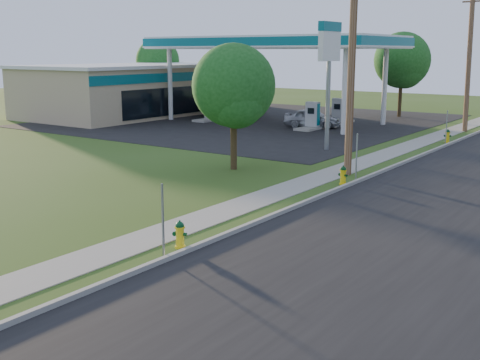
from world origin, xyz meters
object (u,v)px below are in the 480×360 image
(fuel_pump_sw, at_px, (240,108))
(fuel_pump_ne, at_px, (312,119))
(hydrant_near, at_px, (180,234))
(hydrant_mid, at_px, (343,175))
(fuel_pump_nw, at_px, (211,112))
(fuel_pump_se, at_px, (338,114))
(tree_verge, at_px, (234,89))
(car_red, at_px, (233,108))
(utility_pole_far, at_px, (469,59))
(tree_lot, at_px, (403,62))
(tree_back, at_px, (158,62))
(car_silver, at_px, (312,118))
(utility_pole_mid, at_px, (352,60))
(price_pylon, at_px, (329,49))
(hydrant_far, at_px, (447,136))

(fuel_pump_sw, bearing_deg, fuel_pump_ne, -23.96)
(hydrant_near, bearing_deg, fuel_pump_ne, 110.98)
(hydrant_near, relative_size, hydrant_mid, 0.99)
(fuel_pump_nw, height_order, fuel_pump_se, same)
(fuel_pump_ne, height_order, hydrant_mid, fuel_pump_ne)
(tree_verge, height_order, hydrant_near, tree_verge)
(fuel_pump_ne, height_order, fuel_pump_se, same)
(fuel_pump_nw, height_order, hydrant_near, fuel_pump_nw)
(fuel_pump_ne, distance_m, fuel_pump_sw, 9.85)
(hydrant_near, xyz_separation_m, car_red, (-18.66, 27.96, 0.40))
(fuel_pump_ne, bearing_deg, hydrant_near, -69.02)
(fuel_pump_se, bearing_deg, utility_pole_far, 6.41)
(utility_pole_far, distance_m, hydrant_near, 30.27)
(utility_pole_far, bearing_deg, tree_lot, 137.69)
(hydrant_near, distance_m, car_red, 33.61)
(fuel_pump_nw, relative_size, fuel_pump_ne, 1.00)
(tree_back, bearing_deg, tree_lot, 7.14)
(car_red, bearing_deg, car_silver, -79.87)
(car_red, distance_m, car_silver, 8.92)
(tree_verge, relative_size, tree_back, 0.87)
(tree_verge, relative_size, tree_lot, 0.83)
(fuel_pump_nw, relative_size, car_red, 0.56)
(utility_pole_mid, bearing_deg, price_pylon, 125.34)
(fuel_pump_nw, xyz_separation_m, price_pylon, (14.00, -7.50, 4.71))
(price_pylon, relative_size, tree_lot, 0.99)
(utility_pole_far, xyz_separation_m, hydrant_near, (0.66, -29.93, -4.42))
(fuel_pump_sw, bearing_deg, tree_lot, 33.35)
(hydrant_near, bearing_deg, tree_verge, 118.38)
(fuel_pump_nw, height_order, fuel_pump_sw, same)
(fuel_pump_sw, height_order, hydrant_mid, fuel_pump_sw)
(price_pylon, xyz_separation_m, hydrant_far, (4.60, 6.53, -5.03))
(car_red, xyz_separation_m, car_silver, (8.64, -2.22, -0.12))
(fuel_pump_se, bearing_deg, fuel_pump_nw, -156.04)
(fuel_pump_se, xyz_separation_m, tree_back, (-22.16, 4.23, 3.52))
(hydrant_mid, bearing_deg, tree_verge, 179.90)
(price_pylon, relative_size, car_red, 1.21)
(fuel_pump_sw, bearing_deg, price_pylon, -39.40)
(fuel_pump_se, height_order, hydrant_near, fuel_pump_se)
(price_pylon, bearing_deg, car_silver, 123.35)
(hydrant_far, bearing_deg, hydrant_near, -90.10)
(utility_pole_far, relative_size, tree_back, 1.44)
(fuel_pump_nw, bearing_deg, tree_lot, 45.59)
(fuel_pump_ne, bearing_deg, tree_verge, -74.40)
(utility_pole_far, xyz_separation_m, car_red, (-18.00, -1.98, -4.02))
(fuel_pump_nw, xyz_separation_m, hydrant_near, (18.56, -24.93, -0.34))
(fuel_pump_ne, distance_m, hydrant_far, 9.65)
(hydrant_near, bearing_deg, fuel_pump_sw, 122.68)
(fuel_pump_se, bearing_deg, utility_pole_mid, -62.37)
(utility_pole_mid, xyz_separation_m, hydrant_near, (0.66, -11.93, -4.57))
(tree_verge, bearing_deg, car_red, 126.42)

